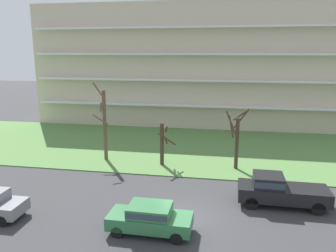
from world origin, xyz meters
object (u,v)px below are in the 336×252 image
Objects in this scene: tree_far_left at (104,124)px; sedan_green_center_left at (150,217)px; tree_left at (163,143)px; pickup_black_near_left at (279,190)px; tree_center at (237,138)px.

tree_far_left reaches higher than sedan_green_center_left.
tree_left reaches higher than pickup_black_near_left.
tree_left is at bearing -5.04° from tree_far_left.
sedan_green_center_left is at bearing -113.54° from tree_center.
sedan_green_center_left is (6.52, -10.89, -2.43)m from tree_far_left.
tree_far_left is at bearing 121.77° from sedan_green_center_left.
sedan_green_center_left is at bearing -82.72° from tree_left.
tree_center is (11.15, -0.27, -0.69)m from tree_far_left.
pickup_black_near_left is at bearing -25.11° from tree_far_left.
pickup_black_near_left is at bearing -35.09° from tree_left.
pickup_black_near_left is at bearing 33.21° from sedan_green_center_left.
pickup_black_near_left is (13.63, -6.39, -2.29)m from tree_far_left.
tree_center is 6.79m from pickup_black_near_left.
tree_far_left is at bearing -24.42° from pickup_black_near_left.
tree_center reaches higher than sedan_green_center_left.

